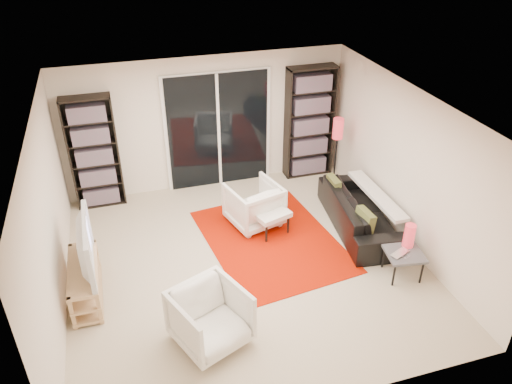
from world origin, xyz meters
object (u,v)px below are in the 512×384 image
at_px(tv_stand, 85,282).
at_px(armchair_back, 254,204).
at_px(side_table, 404,255).
at_px(bookshelf_left, 94,153).
at_px(floor_lamp, 337,136).
at_px(armchair_front, 210,318).
at_px(bookshelf_right, 310,123).
at_px(ottoman, 271,214).
at_px(sofa, 360,211).

relative_size(tv_stand, armchair_back, 1.49).
bearing_deg(side_table, bookshelf_left, 141.03).
bearing_deg(tv_stand, floor_lamp, 21.80).
height_order(armchair_front, floor_lamp, floor_lamp).
xyz_separation_m(armchair_back, side_table, (1.63, -1.86, -0.00)).
distance_m(bookshelf_right, tv_stand, 4.84).
bearing_deg(floor_lamp, tv_stand, -158.20).
bearing_deg(bookshelf_left, armchair_back, -30.11).
bearing_deg(floor_lamp, bookshelf_right, 111.33).
bearing_deg(armchair_front, bookshelf_right, 30.89).
height_order(bookshelf_left, side_table, bookshelf_left).
bearing_deg(ottoman, sofa, -10.51).
relative_size(tv_stand, side_table, 2.07).
xyz_separation_m(tv_stand, armchair_back, (2.64, 1.04, 0.10)).
height_order(armchair_front, ottoman, armchair_front).
xyz_separation_m(bookshelf_left, ottoman, (2.55, -1.71, -0.63)).
bearing_deg(side_table, ottoman, 133.49).
relative_size(bookshelf_right, ottoman, 3.29).
distance_m(sofa, ottoman, 1.44).
distance_m(ottoman, floor_lamp, 2.00).
bearing_deg(armchair_front, bookshelf_left, 84.94).
xyz_separation_m(armchair_back, floor_lamp, (1.74, 0.71, 0.67)).
relative_size(armchair_front, floor_lamp, 0.60).
relative_size(armchair_front, side_table, 1.43).
bearing_deg(side_table, floor_lamp, 87.44).
bearing_deg(armchair_back, floor_lamp, -172.78).
relative_size(bookshelf_right, floor_lamp, 1.55).
bearing_deg(sofa, bookshelf_right, 10.12).
xyz_separation_m(tv_stand, ottoman, (2.82, 0.71, 0.08)).
distance_m(bookshelf_right, armchair_back, 2.14).
bearing_deg(floor_lamp, sofa, -96.49).
relative_size(armchair_back, side_table, 1.39).
height_order(side_table, floor_lamp, floor_lamp).
bearing_deg(ottoman, bookshelf_right, 52.62).
relative_size(ottoman, floor_lamp, 0.47).
xyz_separation_m(tv_stand, armchair_front, (1.43, -1.23, 0.11)).
bearing_deg(sofa, armchair_front, 127.79).
bearing_deg(sofa, armchair_back, 76.43).
xyz_separation_m(sofa, ottoman, (-1.41, 0.26, 0.05)).
bearing_deg(sofa, ottoman, 86.45).
distance_m(bookshelf_left, ottoman, 3.13).
bearing_deg(ottoman, floor_lamp, 33.85).
relative_size(tv_stand, sofa, 0.58).
relative_size(bookshelf_right, sofa, 1.03).
relative_size(bookshelf_left, sofa, 0.96).
bearing_deg(ottoman, armchair_back, 118.62).
bearing_deg(armchair_front, sofa, 8.26).
xyz_separation_m(armchair_back, armchair_front, (-1.21, -2.27, 0.01)).
distance_m(tv_stand, sofa, 4.26).
relative_size(sofa, ottoman, 3.19).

